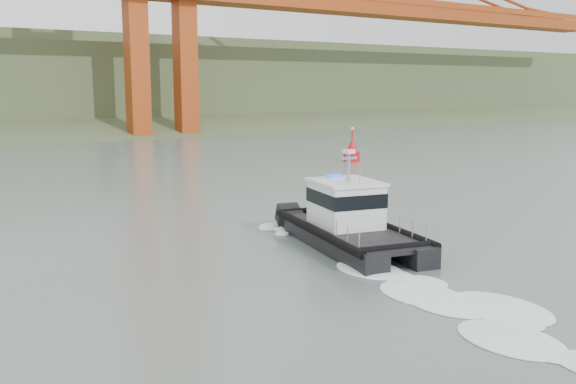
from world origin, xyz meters
The scene contains 3 objects.
ground centered at (0.00, 0.00, 0.00)m, with size 400.00×400.00×0.00m, color #576761.
patrol_boat centered at (2.06, 4.69, 1.25)m, with size 5.84×10.85×5.00m.
nav_buoy centered at (25.52, 32.90, 1.01)m, with size 1.84×1.84×3.83m.
Camera 1 is at (-17.90, -19.71, 7.94)m, focal length 40.00 mm.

